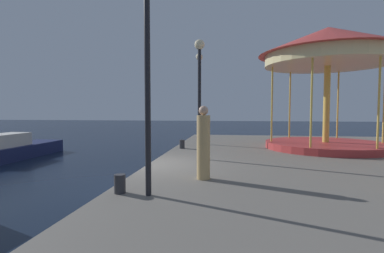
% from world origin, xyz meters
% --- Properties ---
extents(ground_plane, '(120.00, 120.00, 0.00)m').
position_xyz_m(ground_plane, '(0.00, 0.00, 0.00)').
color(ground_plane, black).
extents(motorboat_navy, '(1.79, 5.77, 1.36)m').
position_xyz_m(motorboat_navy, '(-8.74, 4.46, 0.51)').
color(motorboat_navy, '#19214C').
rests_on(motorboat_navy, ground).
extents(carousel, '(6.13, 6.13, 5.48)m').
position_xyz_m(carousel, '(6.95, 4.67, 4.89)').
color(carousel, '#B23333').
rests_on(carousel, quay_dock).
extents(lamp_post_near_edge, '(0.36, 0.36, 4.39)m').
position_xyz_m(lamp_post_near_edge, '(1.00, -3.39, 3.80)').
color(lamp_post_near_edge, black).
rests_on(lamp_post_near_edge, quay_dock).
extents(lamp_post_mid_promenade, '(0.36, 0.36, 4.26)m').
position_xyz_m(lamp_post_mid_promenade, '(1.54, 1.13, 3.72)').
color(lamp_post_mid_promenade, black).
rests_on(lamp_post_mid_promenade, quay_dock).
extents(lamp_post_far_end, '(0.36, 0.36, 4.67)m').
position_xyz_m(lamp_post_far_end, '(1.01, 5.66, 3.96)').
color(lamp_post_far_end, black).
rests_on(lamp_post_far_end, quay_dock).
extents(bollard_north, '(0.24, 0.24, 0.40)m').
position_xyz_m(bollard_north, '(0.36, -3.33, 1.00)').
color(bollard_north, '#2D2D33').
rests_on(bollard_north, quay_dock).
extents(bollard_center, '(0.24, 0.24, 0.40)m').
position_xyz_m(bollard_center, '(0.43, 3.82, 1.00)').
color(bollard_center, '#2D2D33').
rests_on(bollard_center, quay_dock).
extents(person_by_the_water, '(0.34, 0.34, 1.87)m').
position_xyz_m(person_by_the_water, '(1.99, -1.85, 1.68)').
color(person_by_the_water, tan).
rests_on(person_by_the_water, quay_dock).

